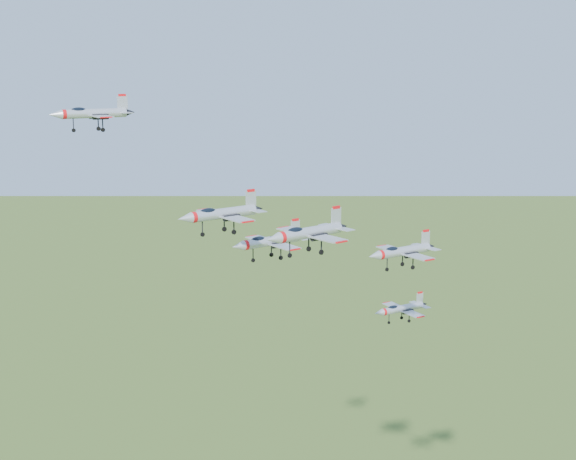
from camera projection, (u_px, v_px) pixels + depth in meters
jet_lead at (92, 113)px, 113.81m from camera, size 12.42×10.44×3.33m
jet_left_high at (221, 214)px, 110.72m from camera, size 13.88×11.46×3.71m
jet_right_high at (307, 233)px, 95.70m from camera, size 12.77×10.47×3.43m
jet_left_low at (269, 241)px, 122.55m from camera, size 13.87×11.45×3.71m
jet_right_low at (402, 251)px, 111.38m from camera, size 12.13×10.09×3.24m
jet_trail at (401, 309)px, 142.59m from camera, size 11.81×9.89×3.16m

